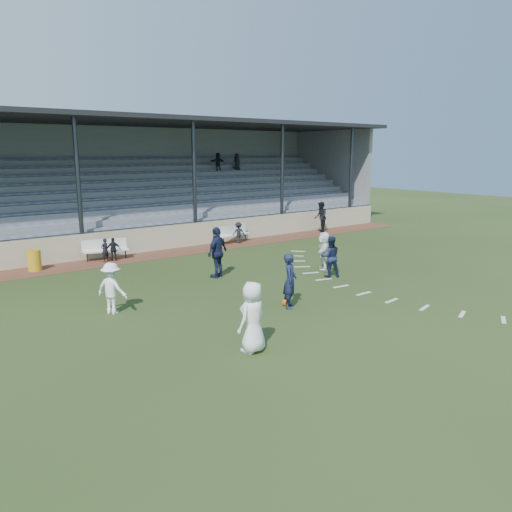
{
  "coord_description": "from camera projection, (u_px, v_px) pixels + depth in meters",
  "views": [
    {
      "loc": [
        -10.42,
        -11.03,
        4.89
      ],
      "look_at": [
        0.0,
        2.5,
        1.3
      ],
      "focal_mm": 35.0,
      "sensor_mm": 36.0,
      "label": 1
    }
  ],
  "objects": [
    {
      "name": "penalty_arc",
      "position": [
        387.0,
        288.0,
        18.24
      ],
      "size": [
        3.89,
        14.63,
        0.01
      ],
      "color": "silver",
      "rests_on": "ground"
    },
    {
      "name": "player_navy_lead",
      "position": [
        290.0,
        281.0,
        15.74
      ],
      "size": [
        0.76,
        0.75,
        1.77
      ],
      "primitive_type": "imported",
      "rotation": [
        0.0,
        0.0,
        0.75
      ],
      "color": "#161E3E",
      "rests_on": "ground"
    },
    {
      "name": "grandstand",
      "position": [
        106.0,
        200.0,
        27.94
      ],
      "size": [
        34.6,
        9.0,
        6.61
      ],
      "color": "gray",
      "rests_on": "ground"
    },
    {
      "name": "official",
      "position": [
        321.0,
        217.0,
        30.51
      ],
      "size": [
        1.12,
        1.15,
        1.87
      ],
      "primitive_type": "imported",
      "rotation": [
        0.0,
        0.0,
        4.04
      ],
      "color": "black",
      "rests_on": "cinder_track"
    },
    {
      "name": "player_navy_mid",
      "position": [
        330.0,
        257.0,
        19.68
      ],
      "size": [
        0.99,
        0.93,
        1.63
      ],
      "primitive_type": "imported",
      "rotation": [
        0.0,
        0.0,
        2.63
      ],
      "color": "#161E3E",
      "rests_on": "ground"
    },
    {
      "name": "player_white_back",
      "position": [
        324.0,
        251.0,
        21.0
      ],
      "size": [
        1.38,
        1.38,
        1.59
      ],
      "primitive_type": "imported",
      "rotation": [
        0.0,
        0.0,
        3.93
      ],
      "color": "white",
      "rests_on": "ground"
    },
    {
      "name": "trash_bin",
      "position": [
        34.0,
        260.0,
        20.71
      ],
      "size": [
        0.54,
        0.54,
        0.87
      ],
      "primitive_type": "cylinder",
      "color": "gold",
      "rests_on": "cinder_track"
    },
    {
      "name": "player_white_wing",
      "position": [
        112.0,
        288.0,
        15.19
      ],
      "size": [
        1.03,
        1.19,
        1.6
      ],
      "primitive_type": "imported",
      "rotation": [
        0.0,
        0.0,
        2.1
      ],
      "color": "white",
      "rests_on": "ground"
    },
    {
      "name": "bench_right",
      "position": [
        233.0,
        232.0,
        27.07
      ],
      "size": [
        2.04,
        0.78,
        0.95
      ],
      "rotation": [
        0.0,
        0.0,
        0.17
      ],
      "color": "silver",
      "rests_on": "cinder_track"
    },
    {
      "name": "player_navy_wing",
      "position": [
        217.0,
        252.0,
        19.57
      ],
      "size": [
        1.28,
        0.92,
        2.01
      ],
      "primitive_type": "imported",
      "rotation": [
        0.0,
        0.0,
        3.55
      ],
      "color": "#161E3E",
      "rests_on": "ground"
    },
    {
      "name": "ground",
      "position": [
        304.0,
        309.0,
        15.78
      ],
      "size": [
        90.0,
        90.0,
        0.0
      ],
      "primitive_type": "plane",
      "color": "#283A17",
      "rests_on": "ground"
    },
    {
      "name": "bench_left",
      "position": [
        105.0,
        248.0,
        22.75
      ],
      "size": [
        2.04,
        0.89,
        0.95
      ],
      "rotation": [
        0.0,
        0.0,
        -0.22
      ],
      "color": "silver",
      "rests_on": "cinder_track"
    },
    {
      "name": "sub_right",
      "position": [
        239.0,
        233.0,
        26.89
      ],
      "size": [
        0.83,
        0.62,
        1.15
      ],
      "primitive_type": "imported",
      "rotation": [
        0.0,
        0.0,
        2.84
      ],
      "color": "black",
      "rests_on": "cinder_track"
    },
    {
      "name": "football",
      "position": [
        286.0,
        302.0,
        16.08
      ],
      "size": [
        0.24,
        0.24,
        0.24
      ],
      "primitive_type": "sphere",
      "color": "#ED570D",
      "rests_on": "ground"
    },
    {
      "name": "player_white_lead",
      "position": [
        253.0,
        317.0,
        12.26
      ],
      "size": [
        1.0,
        0.78,
        1.79
      ],
      "primitive_type": "imported",
      "rotation": [
        0.0,
        0.0,
        3.41
      ],
      "color": "white",
      "rests_on": "ground"
    },
    {
      "name": "sub_left_near",
      "position": [
        105.0,
        250.0,
        22.33
      ],
      "size": [
        0.45,
        0.37,
        1.07
      ],
      "primitive_type": "imported",
      "rotation": [
        0.0,
        0.0,
        3.49
      ],
      "color": "black",
      "rests_on": "cinder_track"
    },
    {
      "name": "sub_left_far",
      "position": [
        114.0,
        249.0,
        22.53
      ],
      "size": [
        0.67,
        0.49,
        1.06
      ],
      "primitive_type": "imported",
      "rotation": [
        0.0,
        0.0,
        2.73
      ],
      "color": "black",
      "rests_on": "cinder_track"
    },
    {
      "name": "retaining_wall",
      "position": [
        144.0,
        240.0,
        24.61
      ],
      "size": [
        34.0,
        0.18,
        1.2
      ],
      "primitive_type": "cube",
      "color": "#BEB392",
      "rests_on": "ground"
    },
    {
      "name": "cinder_track",
      "position": [
        154.0,
        255.0,
        23.92
      ],
      "size": [
        34.0,
        2.0,
        0.02
      ],
      "primitive_type": "cube",
      "color": "#573022",
      "rests_on": "ground"
    }
  ]
}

